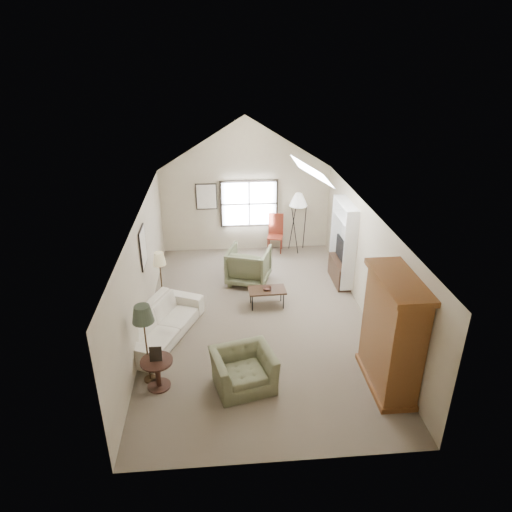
{
  "coord_description": "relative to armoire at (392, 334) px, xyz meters",
  "views": [
    {
      "loc": [
        -0.8,
        -8.9,
        5.76
      ],
      "look_at": [
        0.0,
        0.4,
        1.4
      ],
      "focal_mm": 32.0,
      "sensor_mm": 36.0,
      "label": 1
    }
  ],
  "objects": [
    {
      "name": "wall_art",
      "position": [
        -4.06,
        4.34,
        0.63
      ],
      "size": [
        1.97,
        3.71,
        0.88
      ],
      "color": "black",
      "rests_on": "room_shell"
    },
    {
      "name": "side_table",
      "position": [
        -4.2,
        0.26,
        -0.8
      ],
      "size": [
        0.78,
        0.78,
        0.59
      ],
      "primitive_type": "cylinder",
      "rotation": [
        0.0,
        0.0,
        -0.41
      ],
      "color": "#3A1F17",
      "rests_on": "ground"
    },
    {
      "name": "tripod_lamp",
      "position": [
        -0.65,
        6.1,
        -0.18
      ],
      "size": [
        0.64,
        0.64,
        1.84
      ],
      "primitive_type": null,
      "rotation": [
        0.0,
        0.0,
        0.22
      ],
      "color": "white",
      "rests_on": "ground"
    },
    {
      "name": "armchair_far",
      "position": [
        -2.25,
        4.2,
        -0.62
      ],
      "size": [
        1.31,
        1.33,
        0.96
      ],
      "primitive_type": "imported",
      "rotation": [
        0.0,
        0.0,
        2.82
      ],
      "color": "#5A6144",
      "rests_on": "ground"
    },
    {
      "name": "media_console",
      "position": [
        0.14,
        4.0,
        -0.8
      ],
      "size": [
        0.34,
        1.18,
        0.6
      ],
      "primitive_type": "cube",
      "color": "#382316",
      "rests_on": "ground"
    },
    {
      "name": "sofa",
      "position": [
        -4.3,
        1.86,
        -0.76
      ],
      "size": [
        1.8,
        2.53,
        0.69
      ],
      "primitive_type": "imported",
      "rotation": [
        0.0,
        0.0,
        1.16
      ],
      "color": "beige",
      "rests_on": "ground"
    },
    {
      "name": "bowl",
      "position": [
        -1.91,
        2.93,
        -0.62
      ],
      "size": [
        0.22,
        0.22,
        0.05
      ],
      "primitive_type": "imported",
      "rotation": [
        0.0,
        0.0,
        0.04
      ],
      "color": "#361D16",
      "rests_on": "coffee_table"
    },
    {
      "name": "side_chair",
      "position": [
        -1.32,
        6.1,
        -0.53
      ],
      "size": [
        0.53,
        0.53,
        1.15
      ],
      "primitive_type": "cube",
      "rotation": [
        0.0,
        0.0,
        -0.22
      ],
      "color": "maroon",
      "rests_on": "ground"
    },
    {
      "name": "coffee_table",
      "position": [
        -1.91,
        2.93,
        -0.87
      ],
      "size": [
        0.9,
        0.53,
        0.45
      ],
      "primitive_type": "cube",
      "rotation": [
        0.0,
        0.0,
        0.04
      ],
      "color": "#332015",
      "rests_on": "ground"
    },
    {
      "name": "armchair_near",
      "position": [
        -2.64,
        0.16,
        -0.75
      ],
      "size": [
        1.28,
        1.18,
        0.71
      ],
      "primitive_type": "imported",
      "rotation": [
        0.0,
        0.0,
        0.24
      ],
      "color": "#666748",
      "rests_on": "ground"
    },
    {
      "name": "tan_lamp",
      "position": [
        -4.38,
        3.06,
        -0.36
      ],
      "size": [
        0.39,
        0.39,
        1.48
      ],
      "primitive_type": null,
      "rotation": [
        0.0,
        0.0,
        -0.41
      ],
      "color": "tan",
      "rests_on": "ground"
    },
    {
      "name": "window",
      "position": [
        -2.08,
        6.36,
        0.35
      ],
      "size": [
        1.72,
        0.08,
        1.42
      ],
      "primitive_type": "cube",
      "color": "black",
      "rests_on": "room_shell"
    },
    {
      "name": "armoire",
      "position": [
        0.0,
        0.0,
        0.0
      ],
      "size": [
        0.6,
        1.5,
        2.2
      ],
      "primitive_type": "cube",
      "color": "brown",
      "rests_on": "ground"
    },
    {
      "name": "tv_panel",
      "position": [
        0.14,
        4.0,
        -0.18
      ],
      "size": [
        0.05,
        0.9,
        0.55
      ],
      "primitive_type": "cube",
      "color": "black",
      "rests_on": "media_console"
    },
    {
      "name": "dark_lamp",
      "position": [
        -4.38,
        0.46,
        -0.28
      ],
      "size": [
        0.52,
        0.52,
        1.65
      ],
      "primitive_type": null,
      "rotation": [
        0.0,
        0.0,
        -0.41
      ],
      "color": "#242B1E",
      "rests_on": "ground"
    },
    {
      "name": "tv_alcove",
      "position": [
        0.16,
        4.0,
        0.05
      ],
      "size": [
        0.32,
        1.3,
        2.1
      ],
      "primitive_type": "cube",
      "color": "white",
      "rests_on": "ground"
    },
    {
      "name": "skylight",
      "position": [
        -0.88,
        3.3,
        2.12
      ],
      "size": [
        0.8,
        1.2,
        0.52
      ],
      "primitive_type": null,
      "color": "white",
      "rests_on": "room_shell"
    },
    {
      "name": "room_shell",
      "position": [
        -2.18,
        2.4,
        2.11
      ],
      "size": [
        5.01,
        8.01,
        4.0
      ],
      "color": "#6A5D4C",
      "rests_on": "ground"
    }
  ]
}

